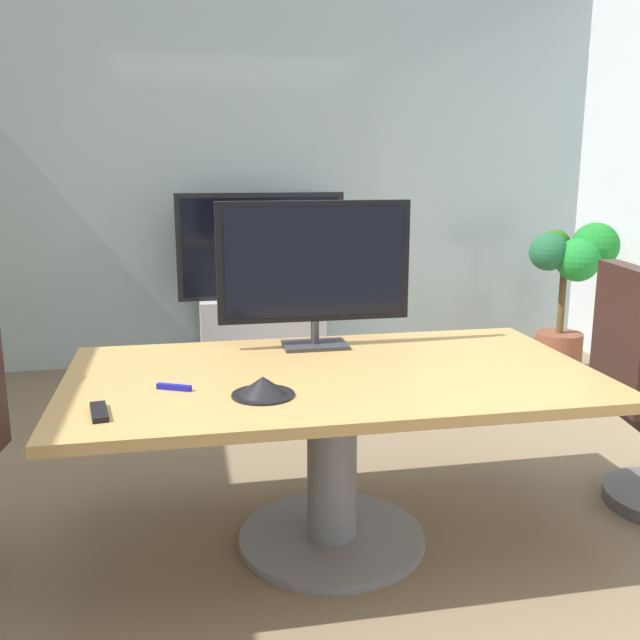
{
  "coord_description": "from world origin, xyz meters",
  "views": [
    {
      "loc": [
        -0.58,
        -2.41,
        1.51
      ],
      "look_at": [
        -0.03,
        0.4,
        0.87
      ],
      "focal_mm": 39.53,
      "sensor_mm": 36.0,
      "label": 1
    }
  ],
  "objects": [
    {
      "name": "whiteboard_marker",
      "position": [
        -0.64,
        0.04,
        0.73
      ],
      "size": [
        0.13,
        0.07,
        0.02
      ],
      "primitive_type": "cube",
      "rotation": [
        0.0,
        0.0,
        -0.45
      ],
      "color": "#1919A5",
      "rests_on": "conference_table"
    },
    {
      "name": "conference_phone",
      "position": [
        -0.33,
        -0.09,
        0.75
      ],
      "size": [
        0.22,
        0.22,
        0.07
      ],
      "color": "black",
      "rests_on": "conference_table"
    },
    {
      "name": "ground_plane",
      "position": [
        0.0,
        0.0,
        0.0
      ],
      "size": [
        6.99,
        6.99,
        0.0
      ],
      "primitive_type": "plane",
      "color": "#7A664C"
    },
    {
      "name": "tv_monitor",
      "position": [
        -0.03,
        0.54,
        1.08
      ],
      "size": [
        0.84,
        0.18,
        0.64
      ],
      "color": "#333338",
      "rests_on": "conference_table"
    },
    {
      "name": "remote_control",
      "position": [
        -0.87,
        -0.17,
        0.73
      ],
      "size": [
        0.08,
        0.18,
        0.02
      ],
      "primitive_type": "cube",
      "rotation": [
        0.0,
        0.0,
        0.17
      ],
      "color": "black",
      "rests_on": "conference_table"
    },
    {
      "name": "wall_display_unit",
      "position": [
        -0.03,
        2.64,
        0.44
      ],
      "size": [
        1.2,
        0.36,
        1.31
      ],
      "color": "#B7BABC",
      "rests_on": "ground"
    },
    {
      "name": "conference_table",
      "position": [
        -0.03,
        0.15,
        0.54
      ],
      "size": [
        2.03,
        1.13,
        0.72
      ],
      "color": "#B2894C",
      "rests_on": "ground"
    },
    {
      "name": "wall_back_glass_partition",
      "position": [
        0.0,
        2.99,
        1.41
      ],
      "size": [
        5.35,
        0.1,
        2.83
      ],
      "primitive_type": "cube",
      "color": "#9EB2B7",
      "rests_on": "ground"
    },
    {
      "name": "potted_plant",
      "position": [
        2.14,
        2.14,
        0.7
      ],
      "size": [
        0.67,
        0.56,
        1.1
      ],
      "color": "brown",
      "rests_on": "ground"
    }
  ]
}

